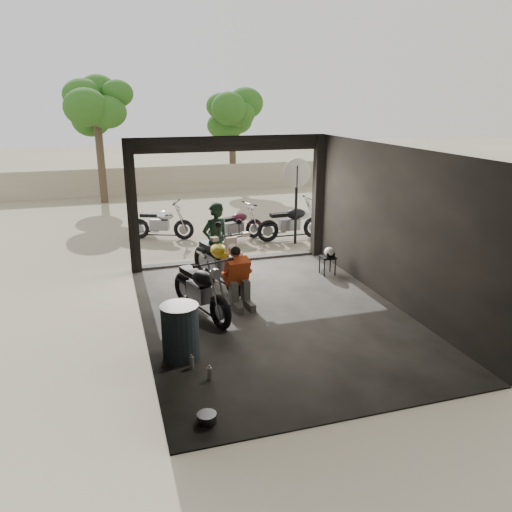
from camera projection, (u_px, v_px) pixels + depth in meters
ground at (273, 314)px, 9.81m from camera, size 80.00×80.00×0.00m
garage at (265, 245)px, 9.92m from camera, size 7.00×7.13×3.20m
boundary_wall at (173, 179)px, 22.39m from camera, size 18.00×0.30×1.20m
tree_left at (95, 101)px, 19.17m from camera, size 2.20×2.20×5.60m
tree_right at (232, 110)px, 22.28m from camera, size 2.20×2.20×5.00m
main_bike at (217, 257)px, 11.11m from camera, size 1.32×2.17×1.35m
left_bike at (200, 285)px, 9.59m from camera, size 1.29×2.00×1.26m
outside_bike_a at (161, 220)px, 14.91m from camera, size 1.86×1.30×1.16m
outside_bike_b at (236, 223)px, 14.68m from camera, size 1.77×1.14×1.11m
outside_bike_c at (291, 219)px, 14.81m from camera, size 1.87×0.80×1.26m
rider at (216, 242)px, 11.39m from camera, size 0.79×0.66×1.85m
mechanic at (239, 280)px, 9.96m from camera, size 0.70×0.89×1.20m
stool at (328, 259)px, 11.90m from camera, size 0.34×0.34×0.47m
helmet at (329, 252)px, 11.83m from camera, size 0.29×0.30×0.23m
oil_drum at (180, 333)px, 8.01m from camera, size 0.76×0.76×0.93m
sign_post at (297, 187)px, 14.11m from camera, size 0.83×0.08×2.48m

